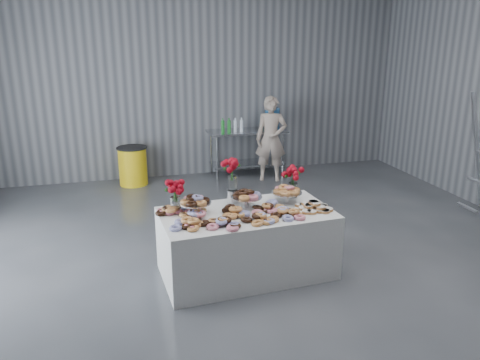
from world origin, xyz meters
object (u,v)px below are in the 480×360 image
object	(u,v)px
prep_table	(247,145)
trash_barrel	(133,166)
water_jug	(272,116)
person	(271,139)
display_table	(247,243)

from	to	relation	value
prep_table	trash_barrel	xyz separation A→B (m)	(-2.17, -0.00, -0.27)
water_jug	person	bearing A→B (deg)	-111.05
display_table	prep_table	size ratio (longest dim) A/B	1.27
trash_barrel	prep_table	bearing A→B (deg)	0.00
water_jug	trash_barrel	size ratio (longest dim) A/B	0.79
trash_barrel	person	bearing A→B (deg)	-8.59
prep_table	person	xyz separation A→B (m)	(0.35, -0.38, 0.17)
prep_table	person	world-z (taller)	person
water_jug	person	world-z (taller)	person
display_table	person	distance (m)	3.72
prep_table	trash_barrel	bearing A→B (deg)	-180.00
water_jug	trash_barrel	distance (m)	2.79
prep_table	person	size ratio (longest dim) A/B	0.95
person	display_table	bearing A→B (deg)	-93.19
display_table	water_jug	xyz separation A→B (m)	(1.59, 3.78, 0.77)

